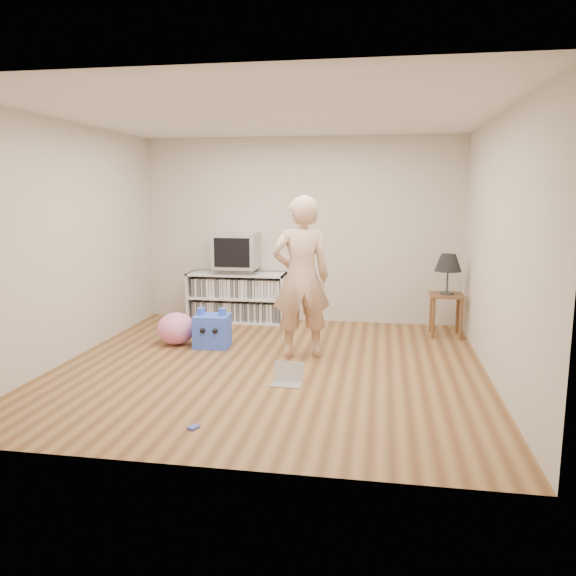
% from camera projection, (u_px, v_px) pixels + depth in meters
% --- Properties ---
extents(ground, '(4.50, 4.50, 0.00)m').
position_uv_depth(ground, '(270.00, 367.00, 5.99)').
color(ground, brown).
rests_on(ground, ground).
extents(walls, '(4.52, 4.52, 2.60)m').
position_uv_depth(walls, '(269.00, 245.00, 5.77)').
color(walls, beige).
rests_on(walls, ground).
extents(ceiling, '(4.50, 4.50, 0.01)m').
position_uv_depth(ceiling, '(269.00, 114.00, 5.55)').
color(ceiling, white).
rests_on(ceiling, walls).
extents(media_unit, '(1.40, 0.45, 0.70)m').
position_uv_depth(media_unit, '(238.00, 297.00, 8.05)').
color(media_unit, white).
rests_on(media_unit, ground).
extents(dvd_deck, '(0.45, 0.35, 0.07)m').
position_uv_depth(dvd_deck, '(237.00, 271.00, 7.97)').
color(dvd_deck, gray).
rests_on(dvd_deck, media_unit).
extents(crt_tv, '(0.60, 0.53, 0.50)m').
position_uv_depth(crt_tv, '(237.00, 251.00, 7.92)').
color(crt_tv, '#9A9A9F').
rests_on(crt_tv, dvd_deck).
extents(side_table, '(0.42, 0.42, 0.55)m').
position_uv_depth(side_table, '(446.00, 304.00, 7.20)').
color(side_table, brown).
rests_on(side_table, ground).
extents(table_lamp, '(0.34, 0.34, 0.52)m').
position_uv_depth(table_lamp, '(448.00, 264.00, 7.11)').
color(table_lamp, '#333333').
rests_on(table_lamp, side_table).
extents(person, '(0.76, 0.61, 1.80)m').
position_uv_depth(person, '(301.00, 278.00, 6.22)').
color(person, beige).
rests_on(person, ground).
extents(laptop, '(0.30, 0.25, 0.20)m').
position_uv_depth(laptop, '(288.00, 378.00, 5.47)').
color(laptop, silver).
rests_on(laptop, ground).
extents(playing_cards, '(0.09, 0.11, 0.02)m').
position_uv_depth(playing_cards, '(194.00, 427.00, 4.42)').
color(playing_cards, '#4955C3').
rests_on(playing_cards, ground).
extents(plush_blue, '(0.43, 0.38, 0.48)m').
position_uv_depth(plush_blue, '(212.00, 330.00, 6.72)').
color(plush_blue, blue).
rests_on(plush_blue, ground).
extents(plush_pink, '(0.47, 0.47, 0.39)m').
position_uv_depth(plush_pink, '(176.00, 328.00, 6.85)').
color(plush_pink, pink).
rests_on(plush_pink, ground).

